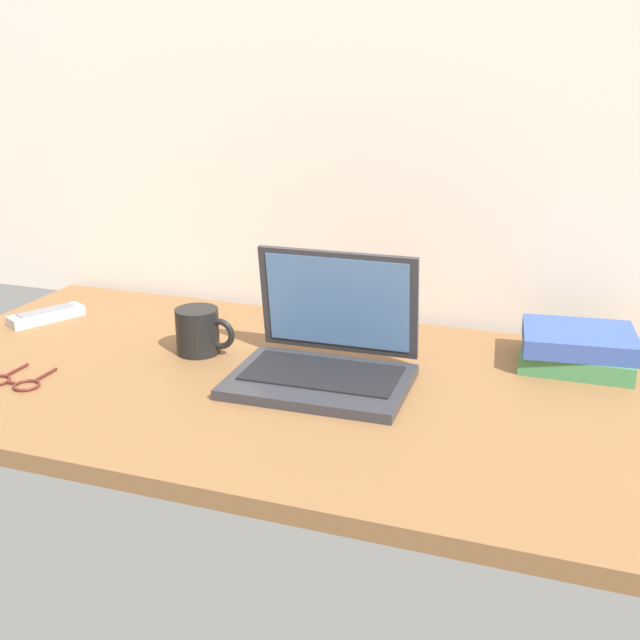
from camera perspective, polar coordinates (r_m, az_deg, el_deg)
The scene contains 6 objects.
desk at distance 1.38m, azimuth 0.06°, elevation -5.30°, with size 1.60×0.76×0.03m.
laptop at distance 1.39m, azimuth 0.35°, elevation -2.43°, with size 0.32×0.26×0.22m.
coffee_mug at distance 1.52m, azimuth -8.84°, elevation -0.77°, with size 0.12×0.08×0.09m.
remote_control_far at distance 1.80m, azimuth -19.36°, elevation 0.31°, with size 0.11×0.16×0.02m.
eyeglasses at distance 1.48m, azimuth -21.50°, elevation -4.23°, with size 0.11×0.11×0.01m.
book_stack at distance 1.52m, azimuth 18.31°, elevation -1.98°, with size 0.22×0.18×0.07m.
Camera 1 is at (0.42, -1.19, 0.58)m, focal length 43.81 mm.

